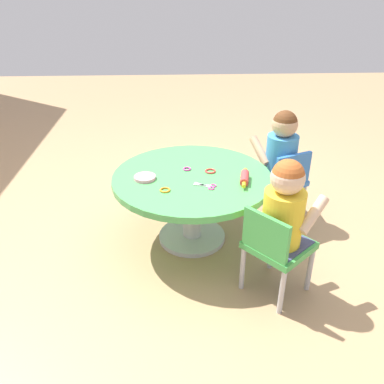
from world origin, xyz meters
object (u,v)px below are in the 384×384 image
at_px(seated_child_right, 282,148).
at_px(child_chair_right, 282,180).
at_px(child_chair_left, 275,247).
at_px(rolling_pin, 245,178).
at_px(craft_scissors, 208,186).
at_px(craft_table, 192,189).
at_px(seated_child_left, 285,207).

bearing_deg(seated_child_right, child_chair_right, -157.11).
bearing_deg(child_chair_left, rolling_pin, 13.47).
bearing_deg(rolling_pin, child_chair_right, -44.61).
relative_size(child_chair_right, craft_scissors, 3.76).
relative_size(child_chair_right, seated_child_right, 1.05).
xyz_separation_m(craft_table, craft_scissors, (-0.15, -0.09, 0.10)).
xyz_separation_m(child_chair_right, craft_scissors, (-0.38, 0.55, 0.17)).
height_order(child_chair_left, craft_scissors, child_chair_left).
distance_m(child_chair_left, craft_scissors, 0.53).
bearing_deg(child_chair_left, craft_scissors, 40.89).
bearing_deg(craft_scissors, seated_child_right, -51.60).
bearing_deg(craft_scissors, rolling_pin, -75.90).
bearing_deg(seated_child_left, seated_child_right, -12.72).
distance_m(craft_table, child_chair_left, 0.68).
bearing_deg(craft_table, craft_scissors, -150.86).
bearing_deg(seated_child_left, craft_scissors, 45.46).
distance_m(child_chair_left, seated_child_right, 0.85).
bearing_deg(seated_child_right, rolling_pin, 139.81).
bearing_deg(child_chair_right, craft_table, 109.94).
xyz_separation_m(child_chair_left, child_chair_right, (0.76, -0.22, 0.00)).
relative_size(seated_child_right, rolling_pin, 2.22).
height_order(seated_child_left, child_chair_right, seated_child_left).
bearing_deg(rolling_pin, craft_scissors, 104.10).
distance_m(craft_table, rolling_pin, 0.35).
distance_m(child_chair_left, rolling_pin, 0.48).
relative_size(craft_table, rolling_pin, 4.29).
relative_size(seated_child_right, craft_scissors, 3.58).
xyz_separation_m(child_chair_right, rolling_pin, (-0.33, 0.32, 0.19)).
bearing_deg(child_chair_right, seated_child_left, 165.52).
xyz_separation_m(seated_child_right, craft_scissors, (-0.42, 0.53, -0.06)).
height_order(seated_child_left, seated_child_right, same).
height_order(craft_table, seated_child_right, seated_child_right).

